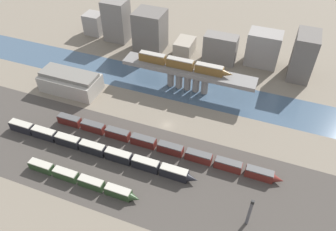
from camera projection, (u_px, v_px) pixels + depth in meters
ground_plane at (167, 125)px, 133.38m from camera, size 400.00×400.00×0.00m
railbed_yard at (143, 168)px, 116.73m from camera, size 280.00×42.00×0.01m
river_water at (187, 89)px, 151.42m from camera, size 320.00×20.34×0.01m
bridge at (188, 74)px, 145.86m from camera, size 60.39×8.66×10.94m
train_on_bridge at (183, 64)px, 143.35m from camera, size 43.02×3.09×4.16m
train_yard_near at (82, 180)px, 110.99m from camera, size 42.46×3.01×3.46m
train_yard_mid at (96, 149)px, 120.88m from camera, size 77.63×3.18×4.16m
train_yard_far at (160, 146)px, 122.42m from camera, size 89.62×3.17×3.73m
warehouse_building at (71, 82)px, 148.05m from camera, size 26.47×13.50×9.20m
signal_tower at (249, 213)px, 97.03m from camera, size 1.00×0.99×11.99m
city_block_far_left at (94, 24)px, 187.19m from camera, size 9.96×9.33×11.72m
city_block_left at (117, 20)px, 178.48m from camera, size 12.83×10.71×22.40m
city_block_center at (150, 30)px, 171.42m from camera, size 15.24×13.72×20.92m
city_block_right at (185, 47)px, 170.91m from camera, size 8.88×12.39×8.24m
city_block_far_right at (220, 49)px, 163.90m from camera, size 16.30×8.02×14.51m
city_block_tall at (263, 49)px, 161.38m from camera, size 15.81×10.73×17.25m
city_block_low at (303, 56)px, 152.01m from camera, size 10.08×15.62×22.05m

